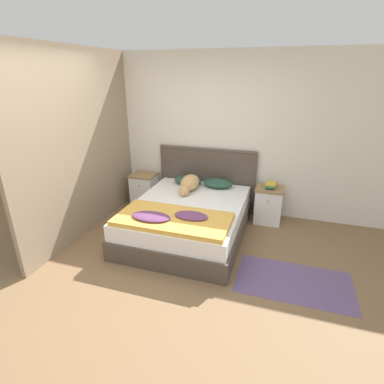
# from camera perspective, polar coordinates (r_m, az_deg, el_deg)

# --- Properties ---
(ground_plane) EXTENTS (16.00, 16.00, 0.00)m
(ground_plane) POSITION_cam_1_polar(r_m,az_deg,el_deg) (3.68, -7.44, -15.47)
(ground_plane) COLOR brown
(wall_back) EXTENTS (9.00, 0.06, 2.55)m
(wall_back) POSITION_cam_1_polar(r_m,az_deg,el_deg) (5.02, 2.25, 10.97)
(wall_back) COLOR silver
(wall_back) RESTS_ON ground_plane
(wall_side_left) EXTENTS (0.06, 3.10, 2.55)m
(wall_side_left) POSITION_cam_1_polar(r_m,az_deg,el_deg) (4.67, -18.66, 9.04)
(wall_side_left) COLOR gray
(wall_side_left) RESTS_ON ground_plane
(bed) EXTENTS (1.57, 1.97, 0.49)m
(bed) POSITION_cam_1_polar(r_m,az_deg,el_deg) (4.35, -0.80, -5.20)
(bed) COLOR #4C4238
(bed) RESTS_ON ground_plane
(headboard) EXTENTS (1.65, 0.06, 1.07)m
(headboard) POSITION_cam_1_polar(r_m,az_deg,el_deg) (5.12, 2.78, 2.81)
(headboard) COLOR #4C4238
(headboard) RESTS_ON ground_plane
(nightstand_left) EXTENTS (0.42, 0.40, 0.57)m
(nightstand_left) POSITION_cam_1_polar(r_m,az_deg,el_deg) (5.37, -9.05, 0.48)
(nightstand_left) COLOR white
(nightstand_left) RESTS_ON ground_plane
(nightstand_right) EXTENTS (0.42, 0.40, 0.57)m
(nightstand_right) POSITION_cam_1_polar(r_m,az_deg,el_deg) (4.85, 14.35, -2.35)
(nightstand_right) COLOR white
(nightstand_right) RESTS_ON ground_plane
(pillow_left) EXTENTS (0.47, 0.32, 0.13)m
(pillow_left) POSITION_cam_1_polar(r_m,az_deg,el_deg) (4.97, -0.76, 2.30)
(pillow_left) COLOR #284C3D
(pillow_left) RESTS_ON bed
(pillow_right) EXTENTS (0.47, 0.32, 0.13)m
(pillow_right) POSITION_cam_1_polar(r_m,az_deg,el_deg) (4.84, 4.95, 1.68)
(pillow_right) COLOR #284C3D
(pillow_right) RESTS_ON bed
(quilt) EXTENTS (1.42, 0.72, 0.11)m
(quilt) POSITION_cam_1_polar(r_m,az_deg,el_deg) (3.74, -3.82, -5.07)
(quilt) COLOR gold
(quilt) RESTS_ON bed
(dog) EXTENTS (0.27, 0.69, 0.24)m
(dog) POSITION_cam_1_polar(r_m,az_deg,el_deg) (4.68, -0.52, 1.60)
(dog) COLOR tan
(dog) RESTS_ON bed
(book_stack) EXTENTS (0.17, 0.20, 0.08)m
(book_stack) POSITION_cam_1_polar(r_m,az_deg,el_deg) (4.72, 14.74, 1.24)
(book_stack) COLOR #232328
(book_stack) RESTS_ON nightstand_right
(rug) EXTENTS (1.28, 0.75, 0.00)m
(rug) POSITION_cam_1_polar(r_m,az_deg,el_deg) (3.74, 18.80, -15.89)
(rug) COLOR #604C75
(rug) RESTS_ON ground_plane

